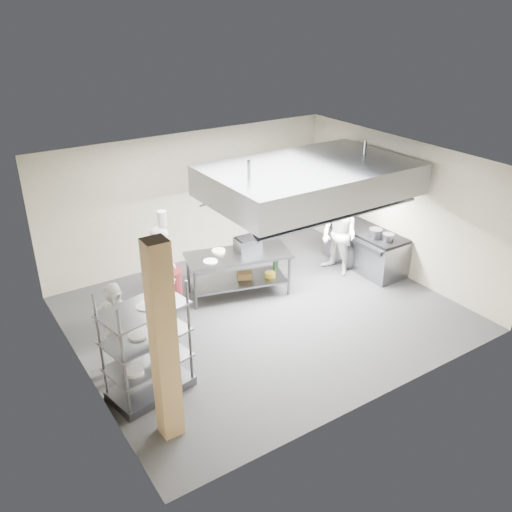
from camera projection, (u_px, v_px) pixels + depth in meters
floor at (265, 314)px, 10.62m from camera, size 7.00×7.00×0.00m
ceiling at (266, 165)px, 9.32m from camera, size 7.00×7.00×0.00m
wall_back at (191, 198)px, 12.24m from camera, size 7.00×0.00×7.00m
wall_left at (76, 296)px, 8.25m from camera, size 0.00×6.00×6.00m
wall_right at (400, 207)px, 11.70m from camera, size 0.00×6.00×6.00m
column at (164, 344)px, 7.11m from camera, size 0.30×0.30×3.00m
exhaust_hood at (310, 180)px, 10.53m from camera, size 4.00×2.50×0.60m
hood_strip_a at (271, 204)px, 10.22m from camera, size 1.60×0.12×0.04m
hood_strip_b at (344, 187)px, 11.11m from camera, size 1.60×0.12×0.04m
wall_shelf at (261, 186)px, 13.00m from camera, size 1.50×0.28×0.04m
island at (238, 274)px, 11.17m from camera, size 2.28×1.42×0.91m
island_worktop at (238, 255)px, 10.98m from camera, size 2.28×1.42×0.06m
island_undershelf at (239, 280)px, 11.23m from camera, size 2.09×1.29×0.04m
pass_rack at (146, 342)px, 8.12m from camera, size 1.38×0.97×1.89m
cooking_range at (365, 249)px, 12.34m from camera, size 0.80×2.00×0.84m
range_top at (366, 231)px, 12.14m from camera, size 0.78×1.96×0.06m
chef_head at (164, 274)px, 10.02m from camera, size 0.49×0.73×1.96m
chef_line at (339, 235)px, 11.83m from camera, size 0.78×0.95×1.80m
chef_plating at (117, 329)px, 8.63m from camera, size 0.82×1.05×1.67m
griddle at (248, 244)px, 11.13m from camera, size 0.51×0.41×0.24m
wicker_basket at (245, 275)px, 11.24m from camera, size 0.37×0.33×0.14m
stockpot at (375, 233)px, 11.69m from camera, size 0.29×0.29×0.20m
plate_stack at (148, 360)px, 8.27m from camera, size 0.28×0.28×0.05m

